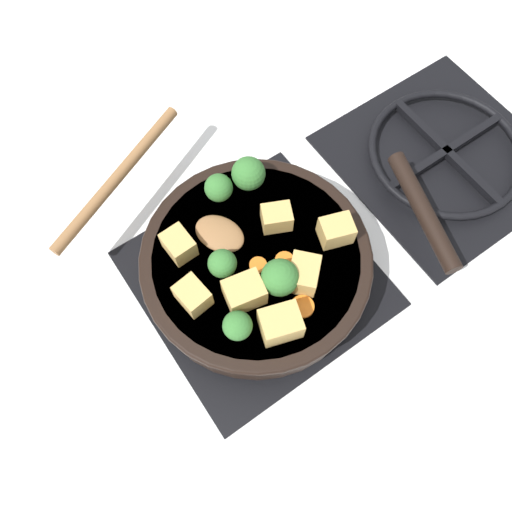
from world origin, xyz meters
name	(u,v)px	position (x,y,z in m)	size (l,w,h in m)	color
ground_plane	(256,279)	(0.00, 0.00, 0.00)	(2.40, 2.40, 0.00)	white
front_burner_grate	(256,276)	(0.00, 0.00, 0.01)	(0.31, 0.31, 0.03)	black
rear_burner_grate	(444,154)	(0.00, 0.36, 0.01)	(0.31, 0.31, 0.03)	black
skillet_pan	(258,263)	(0.00, 0.00, 0.06)	(0.31, 0.42, 0.06)	black
wooden_spoon	(158,199)	(-0.14, -0.06, 0.09)	(0.25, 0.25, 0.02)	olive
tofu_cube_center_large	(336,231)	(0.03, 0.10, 0.10)	(0.04, 0.03, 0.03)	tan
tofu_cube_near_handle	(193,296)	(0.01, -0.10, 0.10)	(0.04, 0.03, 0.03)	tan
tofu_cube_east_chunk	(277,218)	(-0.02, 0.05, 0.10)	(0.04, 0.03, 0.03)	tan
tofu_cube_west_chunk	(244,292)	(0.04, -0.04, 0.10)	(0.05, 0.04, 0.04)	tan
tofu_cube_back_piece	(280,324)	(0.09, -0.03, 0.10)	(0.05, 0.04, 0.04)	tan
tofu_cube_front_piece	(304,274)	(0.06, 0.03, 0.10)	(0.04, 0.03, 0.03)	tan
tofu_cube_mid_small	(179,245)	(-0.06, -0.07, 0.10)	(0.04, 0.03, 0.03)	tan
broccoli_floret_near_spoon	(248,174)	(-0.09, 0.05, 0.11)	(0.05, 0.05, 0.05)	#709956
broccoli_floret_center_top	(277,279)	(0.05, 0.00, 0.11)	(0.05, 0.05, 0.05)	#709956
broccoli_floret_east_rim	(219,188)	(-0.10, 0.01, 0.11)	(0.04, 0.04, 0.04)	#709956
broccoli_floret_west_rim	(222,264)	(-0.01, -0.05, 0.11)	(0.04, 0.04, 0.04)	#709956
broccoli_floret_north_edge	(237,326)	(0.07, -0.07, 0.11)	(0.04, 0.04, 0.04)	#709956
carrot_slice_orange_thin	(285,261)	(0.03, 0.03, 0.08)	(0.02, 0.02, 0.01)	orange
carrot_slice_near_center	(302,307)	(0.09, 0.01, 0.08)	(0.03, 0.03, 0.01)	orange
carrot_slice_edge_slice	(258,265)	(0.01, -0.01, 0.08)	(0.02, 0.02, 0.01)	orange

